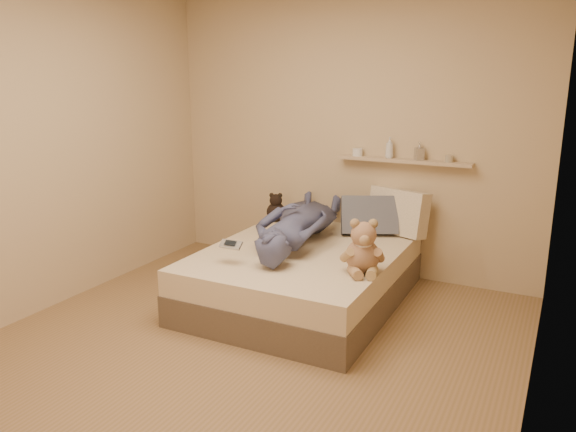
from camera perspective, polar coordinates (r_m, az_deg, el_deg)
The scene contains 10 objects.
room at distance 3.62m, azimuth -4.68°, elevation 5.40°, with size 3.80×3.80×3.80m.
bed at distance 4.69m, azimuth 1.56°, elevation -6.07°, with size 1.50×1.90×0.45m.
game_console at distance 4.26m, azimuth -5.84°, elevation -2.89°, with size 0.18×0.08×0.06m.
teddy_bear at distance 4.07m, azimuth 7.63°, elevation -3.52°, with size 0.33×0.34×0.41m.
dark_plush at distance 5.46m, azimuth -1.23°, elevation 0.72°, with size 0.18×0.18×0.28m.
pillow_cream at distance 5.13m, azimuth 11.13°, elevation 0.44°, with size 0.55×0.16×0.40m, color beige.
pillow_grey at distance 5.07m, azimuth 8.27°, elevation 0.05°, with size 0.50×0.14×0.34m, color #575969.
person at distance 4.73m, azimuth 0.95°, elevation -0.66°, with size 0.56×1.53×0.37m, color #3E4362.
wall_shelf at distance 5.12m, azimuth 11.65°, elevation 5.52°, with size 1.20×0.12×0.03m, color tan.
shelf_bottles at distance 5.12m, azimuth 11.02°, elevation 6.52°, with size 0.91×0.10×0.19m.
Camera 1 is at (1.87, -3.04, 1.86)m, focal length 35.00 mm.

